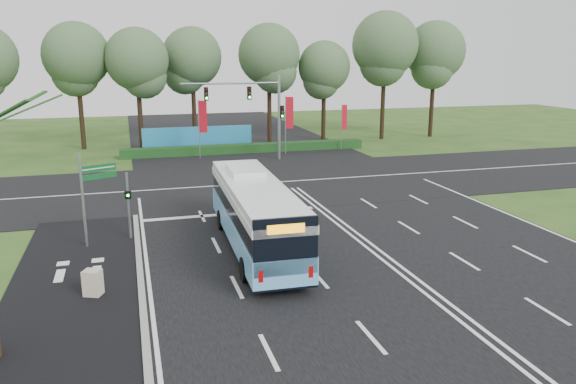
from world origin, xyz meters
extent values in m
plane|color=#264818|center=(0.00, 0.00, 0.00)|extent=(120.00, 120.00, 0.00)
cube|color=black|center=(0.00, 0.00, 0.02)|extent=(20.00, 120.00, 0.04)
cube|color=black|center=(0.00, 12.00, 0.03)|extent=(120.00, 14.00, 0.05)
cube|color=black|center=(-12.50, -3.00, 0.03)|extent=(5.00, 18.00, 0.06)
cube|color=gray|center=(-10.10, -3.00, 0.06)|extent=(0.25, 18.00, 0.12)
cube|color=#64B2E8|center=(-4.92, -0.84, 1.04)|extent=(2.80, 11.72, 1.07)
cube|color=black|center=(-4.92, -0.84, 0.55)|extent=(2.77, 11.66, 0.29)
cube|color=black|center=(-4.92, -0.84, 2.01)|extent=(2.70, 11.54, 0.92)
cube|color=white|center=(-4.92, -0.84, 2.59)|extent=(2.80, 11.72, 0.34)
cube|color=white|center=(-4.92, -0.84, 2.93)|extent=(2.73, 11.25, 0.34)
cube|color=white|center=(-4.85, 1.59, 3.22)|extent=(1.65, 2.96, 0.24)
cube|color=black|center=(-5.11, -6.60, 2.06)|extent=(2.36, 0.20, 2.14)
cube|color=orange|center=(-5.11, -6.64, 2.74)|extent=(1.36, 0.10, 0.34)
cylinder|color=black|center=(-5.95, 2.50, 0.50)|extent=(0.30, 1.02, 1.01)
cylinder|color=black|center=(-3.69, 2.42, 0.50)|extent=(0.30, 1.02, 1.01)
cylinder|color=black|center=(-6.18, -4.49, 0.50)|extent=(0.30, 1.02, 1.01)
cylinder|color=black|center=(-3.91, -4.56, 0.50)|extent=(0.30, 1.02, 1.01)
cylinder|color=gray|center=(-10.39, 2.16, 1.63)|extent=(0.13, 0.13, 3.26)
cube|color=black|center=(-10.39, 1.98, 2.24)|extent=(0.31, 0.26, 0.37)
sphere|color=#19F233|center=(-10.39, 1.88, 2.24)|extent=(0.13, 0.13, 0.13)
cylinder|color=gray|center=(-12.35, 1.49, 2.19)|extent=(0.13, 0.13, 4.39)
cube|color=#0D4B1D|center=(-11.60, 1.83, 3.62)|extent=(1.53, 0.73, 0.33)
cube|color=#0D4B1D|center=(-11.60, 1.83, 3.24)|extent=(1.53, 0.73, 0.24)
cube|color=white|center=(-11.60, 1.79, 3.62)|extent=(1.41, 0.64, 0.04)
cube|color=beige|center=(-11.80, -4.28, 0.51)|extent=(0.76, 0.71, 1.02)
cylinder|color=gray|center=(-4.39, 22.75, 2.51)|extent=(0.08, 0.08, 5.01)
cube|color=#AE0E1C|center=(-4.03, 22.65, 3.57)|extent=(0.65, 0.23, 2.67)
cylinder|color=gray|center=(3.20, 22.79, 2.58)|extent=(0.08, 0.08, 5.17)
cube|color=#AE0E1C|center=(3.58, 22.80, 3.68)|extent=(0.69, 0.06, 2.76)
cylinder|color=gray|center=(8.77, 23.52, 2.13)|extent=(0.07, 0.07, 4.27)
cube|color=#AE0E1C|center=(9.07, 23.61, 3.03)|extent=(0.56, 0.20, 2.27)
cylinder|color=gray|center=(2.00, 20.50, 3.50)|extent=(0.24, 0.24, 7.00)
cylinder|color=gray|center=(-2.00, 20.50, 6.40)|extent=(8.00, 0.16, 0.16)
cube|color=black|center=(-0.50, 20.50, 5.60)|extent=(0.32, 0.28, 1.05)
cube|color=black|center=(-4.00, 20.50, 5.60)|extent=(0.32, 0.28, 1.05)
cube|color=black|center=(2.25, 20.50, 4.00)|extent=(0.32, 0.28, 1.05)
cube|color=#153A15|center=(0.00, 24.50, 0.40)|extent=(22.00, 1.20, 0.80)
cube|color=teal|center=(-4.00, 27.00, 1.10)|extent=(10.00, 0.30, 2.20)
cylinder|color=black|center=(-14.22, 30.77, 4.07)|extent=(0.44, 0.44, 8.14)
sphere|color=#3E5E37|center=(-14.22, 30.77, 8.57)|extent=(6.00, 6.00, 6.00)
cylinder|color=black|center=(-8.97, 29.56, 3.90)|extent=(0.44, 0.44, 7.81)
sphere|color=#3E5E37|center=(-8.97, 29.56, 8.22)|extent=(5.75, 5.75, 5.75)
cylinder|color=black|center=(-3.61, 32.60, 3.99)|extent=(0.44, 0.44, 7.98)
sphere|color=#3E5E37|center=(-3.61, 32.60, 8.40)|extent=(5.88, 5.88, 5.88)
cylinder|color=black|center=(3.58, 30.04, 4.10)|extent=(0.44, 0.44, 8.20)
sphere|color=#3E5E37|center=(3.58, 30.04, 8.63)|extent=(6.04, 6.04, 6.04)
cylinder|color=black|center=(9.22, 29.73, 3.53)|extent=(0.44, 0.44, 7.06)
sphere|color=#3E5E37|center=(9.22, 29.73, 7.43)|extent=(5.20, 5.20, 5.20)
cylinder|color=black|center=(15.48, 29.05, 4.56)|extent=(0.44, 0.44, 9.12)
sphere|color=#3E5E37|center=(15.48, 29.05, 9.60)|extent=(6.72, 6.72, 6.72)
cylinder|color=black|center=(21.33, 29.28, 4.26)|extent=(0.44, 0.44, 8.52)
sphere|color=#3E5E37|center=(21.33, 29.28, 8.97)|extent=(6.28, 6.28, 6.28)
camera|label=1|loc=(-10.22, -24.64, 8.67)|focal=35.00mm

